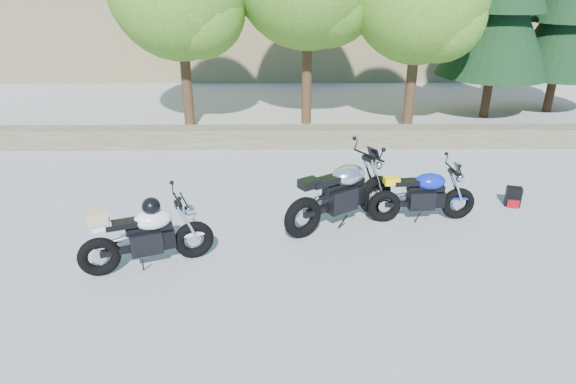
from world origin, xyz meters
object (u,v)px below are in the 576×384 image
object	(u,v)px
blue_bike	(423,196)
backpack	(513,197)
silver_bike	(342,194)
white_bike	(146,234)

from	to	relation	value
blue_bike	backpack	xyz separation A→B (m)	(1.90, 0.58, -0.30)
blue_bike	silver_bike	bearing A→B (deg)	-178.91
silver_bike	blue_bike	world-z (taller)	silver_bike
backpack	white_bike	bearing A→B (deg)	-147.04
silver_bike	blue_bike	distance (m)	1.47
silver_bike	blue_bike	size ratio (longest dim) A/B	1.06
silver_bike	white_bike	world-z (taller)	silver_bike
backpack	blue_bike	bearing A→B (deg)	-147.98
white_bike	backpack	distance (m)	6.78
white_bike	blue_bike	world-z (taller)	white_bike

